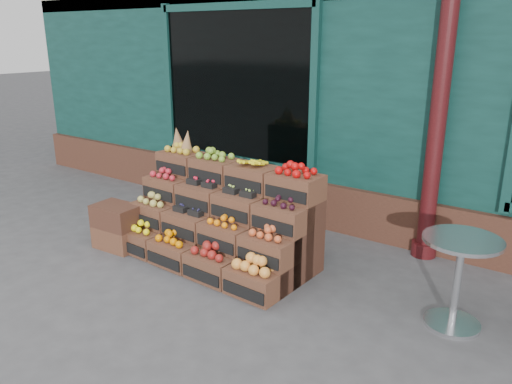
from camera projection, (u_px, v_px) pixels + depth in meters
The scene contains 6 objects.
ground at pixel (231, 297), 4.81m from camera, with size 60.00×60.00×0.00m, color #434345.
shop_facade at pixel (425, 36), 8.05m from camera, with size 12.00×6.24×4.80m.
crate_display at pixel (221, 222), 5.57m from camera, with size 2.23×1.15×1.37m.
spare_crates at pixel (117, 226), 5.87m from camera, with size 0.55×0.40×0.53m.
bistro_table at pixel (459, 272), 4.20m from camera, with size 0.65×0.65×0.82m.
shopkeeper at pixel (280, 128), 7.53m from camera, with size 0.79×0.52×2.16m, color #18562D.
Camera 1 is at (2.69, -3.34, 2.42)m, focal length 35.00 mm.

